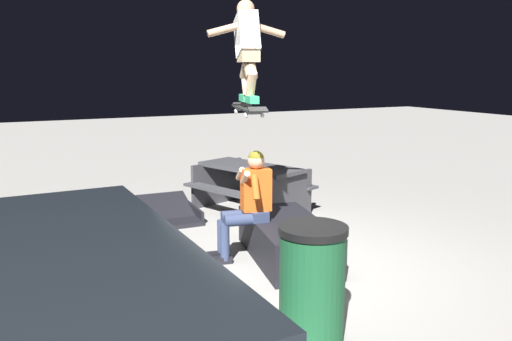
# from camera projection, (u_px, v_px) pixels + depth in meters

# --- Properties ---
(ground_plane) EXTENTS (40.00, 40.00, 0.00)m
(ground_plane) POSITION_uv_depth(u_px,v_px,m) (290.00, 267.00, 6.03)
(ground_plane) COLOR gray
(ledge_box_main) EXTENTS (1.80, 1.12, 0.47)m
(ledge_box_main) POSITION_uv_depth(u_px,v_px,m) (287.00, 240.00, 6.27)
(ledge_box_main) COLOR black
(ledge_box_main) RESTS_ON ground
(person_sitting_on_ledge) EXTENTS (0.59, 0.78, 1.31)m
(person_sitting_on_ledge) POSITION_uv_depth(u_px,v_px,m) (247.00, 200.00, 6.19)
(person_sitting_on_ledge) COLOR #2D3856
(person_sitting_on_ledge) RESTS_ON ground
(skateboard) EXTENTS (1.04, 0.43, 0.13)m
(skateboard) POSITION_uv_depth(u_px,v_px,m) (249.00, 109.00, 5.88)
(skateboard) COLOR black
(skater_airborne) EXTENTS (0.64, 0.88, 1.12)m
(skater_airborne) POSITION_uv_depth(u_px,v_px,m) (247.00, 46.00, 5.80)
(skater_airborne) COLOR #2D9E66
(kicker_ramp) EXTENTS (1.18, 0.86, 0.38)m
(kicker_ramp) POSITION_uv_depth(u_px,v_px,m) (169.00, 215.00, 7.98)
(kicker_ramp) COLOR black
(kicker_ramp) RESTS_ON ground
(picnic_table_back) EXTENTS (2.06, 1.85, 0.75)m
(picnic_table_back) POSITION_uv_depth(u_px,v_px,m) (250.00, 181.00, 8.32)
(picnic_table_back) COLOR #38383D
(picnic_table_back) RESTS_ON ground
(trash_bin) EXTENTS (0.57, 0.57, 1.00)m
(trash_bin) POSITION_uv_depth(u_px,v_px,m) (312.00, 284.00, 4.32)
(trash_bin) COLOR #19512D
(trash_bin) RESTS_ON ground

